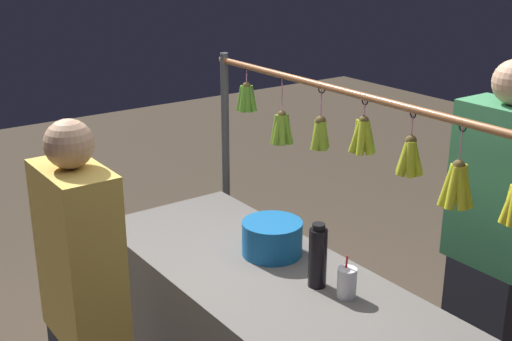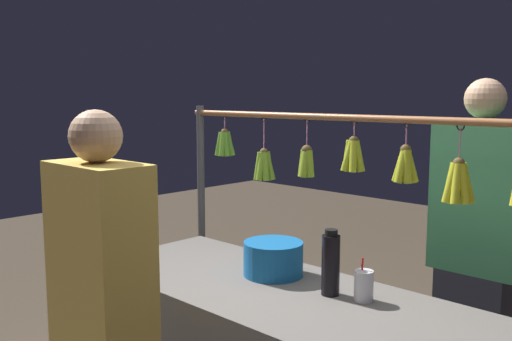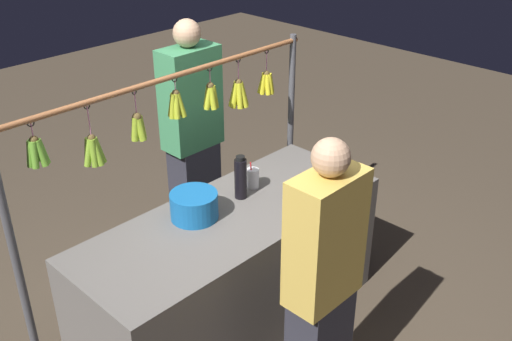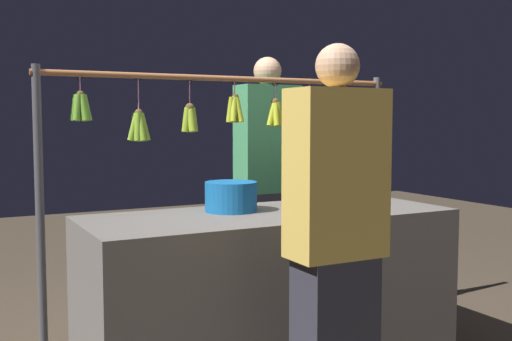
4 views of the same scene
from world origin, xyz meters
TOP-DOWN VIEW (x-y plane):
  - ground_plane at (0.00, 0.00)m, footprint 12.00×12.00m
  - market_counter at (0.00, 0.00)m, footprint 1.90×0.74m
  - display_rack at (-0.01, -0.47)m, footprint 2.17×0.13m
  - water_bottle at (-0.18, -0.10)m, footprint 0.07×0.07m
  - blue_bucket at (0.16, -0.13)m, footprint 0.27×0.27m
  - drink_cup at (-0.32, -0.13)m, footprint 0.08×0.08m
  - vendor_person at (-0.46, -0.87)m, footprint 0.41×0.22m
  - customer_person at (0.13, 0.76)m, footprint 0.38×0.20m

SIDE VIEW (x-z plane):
  - ground_plane at x=0.00m, z-range 0.00..0.00m
  - market_counter at x=0.00m, z-range 0.00..0.82m
  - customer_person at x=0.13m, z-range -0.01..1.58m
  - vendor_person at x=-0.46m, z-range -0.01..1.70m
  - drink_cup at x=-0.32m, z-range 0.80..0.97m
  - blue_bucket at x=0.16m, z-range 0.82..0.97m
  - water_bottle at x=-0.18m, z-range 0.81..1.09m
  - display_rack at x=-0.01m, z-range 0.36..1.93m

